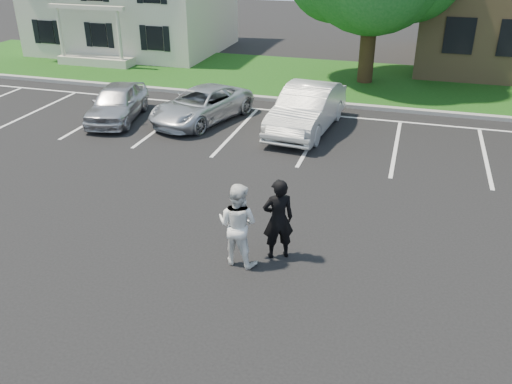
% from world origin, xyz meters
% --- Properties ---
extents(ground_plane, '(90.00, 90.00, 0.00)m').
position_xyz_m(ground_plane, '(0.00, 0.00, 0.00)').
color(ground_plane, black).
rests_on(ground_plane, ground).
extents(curb, '(40.00, 0.30, 0.15)m').
position_xyz_m(curb, '(0.00, 12.00, 0.07)').
color(curb, gray).
rests_on(curb, ground).
extents(grass_strip, '(44.00, 8.00, 0.08)m').
position_xyz_m(grass_strip, '(0.00, 16.00, 0.04)').
color(grass_strip, '#13400F').
rests_on(grass_strip, ground).
extents(stall_lines, '(34.00, 5.36, 0.01)m').
position_xyz_m(stall_lines, '(1.40, 8.95, 0.01)').
color(stall_lines, silver).
rests_on(stall_lines, ground).
extents(man_black_suit, '(0.82, 0.71, 1.88)m').
position_xyz_m(man_black_suit, '(0.66, 0.46, 0.94)').
color(man_black_suit, black).
rests_on(man_black_suit, ground).
extents(man_white_shirt, '(1.02, 0.85, 1.88)m').
position_xyz_m(man_white_shirt, '(-0.11, -0.00, 0.94)').
color(man_white_shirt, white).
rests_on(man_white_shirt, ground).
extents(car_silver_west, '(2.34, 4.18, 1.34)m').
position_xyz_m(car_silver_west, '(-7.51, 7.95, 0.67)').
color(car_silver_west, '#B9B8BE').
rests_on(car_silver_west, ground).
extents(car_silver_minivan, '(3.30, 4.85, 1.23)m').
position_xyz_m(car_silver_minivan, '(-4.42, 8.70, 0.62)').
color(car_silver_minivan, silver).
rests_on(car_silver_minivan, ground).
extents(car_white_sedan, '(2.15, 5.01, 1.60)m').
position_xyz_m(car_white_sedan, '(-0.42, 8.78, 0.80)').
color(car_white_sedan, silver).
rests_on(car_white_sedan, ground).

